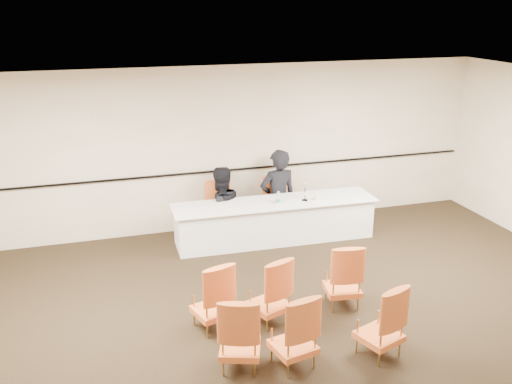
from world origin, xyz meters
TOP-DOWN VIEW (x-y plane):
  - floor at (0.00, 0.00)m, footprint 10.00×10.00m
  - ceiling at (0.00, 0.00)m, footprint 10.00×10.00m
  - wall_back at (0.00, 4.00)m, footprint 10.00×0.04m
  - wall_rail at (0.00, 3.96)m, footprint 9.80×0.04m
  - panel_table at (0.68, 3.07)m, footprint 3.62×0.94m
  - panelist_main at (0.92, 3.60)m, footprint 0.74×0.52m
  - panelist_main_chair at (0.92, 3.60)m, footprint 0.51×0.51m
  - panelist_second at (-0.18, 3.64)m, footprint 0.98×0.84m
  - panelist_second_chair at (-0.18, 3.64)m, footprint 0.51×0.51m
  - papers at (1.15, 3.03)m, footprint 0.34×0.28m
  - microphone at (1.20, 2.97)m, footprint 0.17×0.23m
  - water_bottle at (0.70, 2.96)m, footprint 0.09×0.09m
  - drinking_glass at (0.75, 3.02)m, footprint 0.07×0.07m
  - coffee_cup at (1.41, 2.94)m, footprint 0.10×0.10m
  - aud_chair_front_left at (-1.02, 0.58)m, footprint 0.62×0.62m
  - aud_chair_front_mid at (-0.28, 0.50)m, footprint 0.64×0.64m
  - aud_chair_front_right at (0.84, 0.62)m, footprint 0.57×0.57m
  - aud_chair_back_left at (-0.91, -0.34)m, footprint 0.64×0.64m
  - aud_chair_back_mid at (-0.31, -0.48)m, footprint 0.59×0.59m
  - aud_chair_back_right at (0.75, -0.58)m, footprint 0.64×0.64m

SIDE VIEW (x-z plane):
  - floor at x=0.00m, z-range 0.00..0.00m
  - panel_table at x=0.68m, z-range 0.00..0.72m
  - panelist_second at x=-0.18m, z-range -0.51..1.27m
  - panelist_main_chair at x=0.92m, z-range 0.00..0.95m
  - panelist_second_chair at x=-0.18m, z-range 0.00..0.95m
  - aud_chair_front_left at x=-1.02m, z-range 0.00..0.95m
  - aud_chair_front_mid at x=-0.28m, z-range 0.00..0.95m
  - aud_chair_front_right at x=0.84m, z-range 0.00..0.95m
  - aud_chair_back_left at x=-0.91m, z-range 0.00..0.95m
  - aud_chair_back_mid at x=-0.31m, z-range 0.00..0.95m
  - aud_chair_back_right at x=0.75m, z-range 0.00..0.95m
  - panelist_main at x=0.92m, z-range -0.43..1.51m
  - papers at x=1.15m, z-range 0.72..0.72m
  - drinking_glass at x=0.75m, z-range 0.72..0.82m
  - coffee_cup at x=1.41m, z-range 0.72..0.84m
  - water_bottle at x=0.70m, z-range 0.72..0.95m
  - microphone at x=1.20m, z-range 0.72..1.02m
  - wall_rail at x=0.00m, z-range 1.09..1.11m
  - wall_back at x=0.00m, z-range 0.00..3.00m
  - ceiling at x=0.00m, z-range 3.00..3.00m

